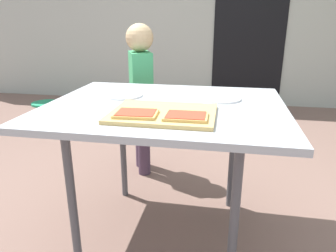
% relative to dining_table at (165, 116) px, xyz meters
% --- Properties ---
extents(ground_plane, '(16.00, 16.00, 0.00)m').
position_rel_dining_table_xyz_m(ground_plane, '(0.00, 0.00, -0.67)').
color(ground_plane, '#76594F').
extents(house_wall_back, '(8.00, 0.20, 2.65)m').
position_rel_dining_table_xyz_m(house_wall_back, '(0.00, 3.00, 0.66)').
color(house_wall_back, '#ADB2A8').
rests_on(house_wall_back, ground).
extents(house_door, '(0.90, 0.02, 2.00)m').
position_rel_dining_table_xyz_m(house_door, '(0.53, 2.89, 0.33)').
color(house_door, black).
rests_on(house_door, ground).
extents(dining_table, '(1.11, 0.91, 0.73)m').
position_rel_dining_table_xyz_m(dining_table, '(0.00, 0.00, 0.00)').
color(dining_table, '#A8AEB4').
rests_on(dining_table, ground).
extents(cutting_board, '(0.43, 0.34, 0.02)m').
position_rel_dining_table_xyz_m(cutting_board, '(0.03, -0.18, 0.07)').
color(cutting_board, tan).
rests_on(cutting_board, dining_table).
extents(pizza_slice_near_right, '(0.17, 0.13, 0.01)m').
position_rel_dining_table_xyz_m(pizza_slice_near_right, '(0.13, -0.25, 0.08)').
color(pizza_slice_near_right, tan).
rests_on(pizza_slice_near_right, cutting_board).
extents(pizza_slice_near_left, '(0.18, 0.14, 0.01)m').
position_rel_dining_table_xyz_m(pizza_slice_near_left, '(-0.07, -0.26, 0.08)').
color(pizza_slice_near_left, tan).
rests_on(pizza_slice_near_left, cutting_board).
extents(plate_white_left, '(0.20, 0.20, 0.01)m').
position_rel_dining_table_xyz_m(plate_white_left, '(-0.24, 0.12, 0.06)').
color(plate_white_left, white).
rests_on(plate_white_left, dining_table).
extents(plate_white_right, '(0.20, 0.20, 0.01)m').
position_rel_dining_table_xyz_m(plate_white_right, '(0.26, 0.14, 0.06)').
color(plate_white_right, white).
rests_on(plate_white_right, dining_table).
extents(child_left, '(0.22, 0.28, 1.08)m').
position_rel_dining_table_xyz_m(child_left, '(-0.32, 0.73, -0.03)').
color(child_left, '#493549').
rests_on(child_left, ground).
extents(garden_hose_coil, '(0.36, 0.36, 0.03)m').
position_rel_dining_table_xyz_m(garden_hose_coil, '(-2.14, 2.38, -0.66)').
color(garden_hose_coil, '#269E6B').
rests_on(garden_hose_coil, ground).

